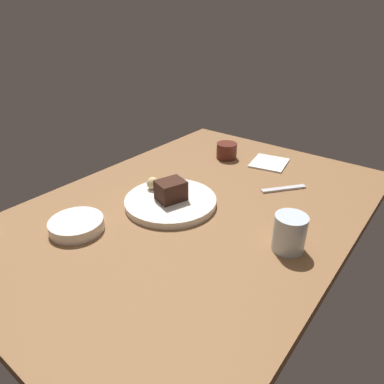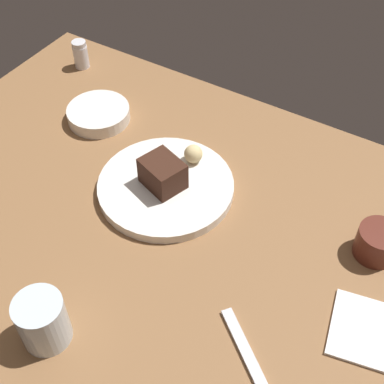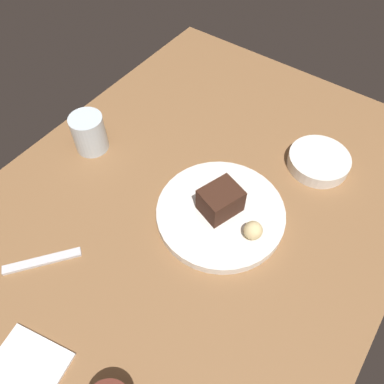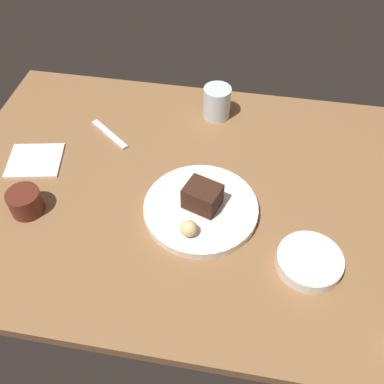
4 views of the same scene
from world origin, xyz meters
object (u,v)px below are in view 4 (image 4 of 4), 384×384
(bread_roll, at_px, (189,228))
(folded_napkin, at_px, (35,160))
(dessert_spoon, at_px, (109,134))
(side_bowl, at_px, (309,262))
(dessert_plate, at_px, (201,209))
(chocolate_cake_slice, at_px, (202,196))
(coffee_cup, at_px, (25,202))
(water_glass, at_px, (217,102))

(bread_roll, bearing_deg, folded_napkin, 158.53)
(dessert_spoon, distance_m, folded_napkin, 0.21)
(side_bowl, bearing_deg, dessert_plate, 157.02)
(bread_roll, relative_size, dessert_spoon, 0.25)
(dessert_plate, xyz_separation_m, folded_napkin, (-0.46, 0.09, -0.01))
(dessert_plate, relative_size, dessert_spoon, 1.80)
(chocolate_cake_slice, relative_size, coffee_cup, 1.02)
(dessert_spoon, height_order, folded_napkin, dessert_spoon)
(water_glass, bearing_deg, side_bowl, -60.65)
(bread_roll, height_order, side_bowl, bread_roll)
(side_bowl, relative_size, folded_napkin, 1.03)
(water_glass, distance_m, folded_napkin, 0.52)
(side_bowl, distance_m, dessert_spoon, 0.64)
(coffee_cup, height_order, dessert_spoon, coffee_cup)
(chocolate_cake_slice, bearing_deg, bread_roll, -100.44)
(dessert_plate, height_order, side_bowl, side_bowl)
(coffee_cup, bearing_deg, bread_roll, -2.47)
(side_bowl, bearing_deg, coffee_cup, 176.47)
(water_glass, xyz_separation_m, side_bowl, (0.26, -0.47, -0.03))
(coffee_cup, xyz_separation_m, folded_napkin, (-0.05, 0.16, -0.03))
(bread_roll, distance_m, dessert_spoon, 0.42)
(dessert_plate, distance_m, dessert_spoon, 0.37)
(side_bowl, relative_size, dessert_spoon, 0.94)
(dessert_plate, distance_m, side_bowl, 0.27)
(coffee_cup, bearing_deg, water_glass, 47.58)
(bread_roll, xyz_separation_m, water_glass, (0.00, 0.44, 0.01))
(dessert_plate, height_order, chocolate_cake_slice, chocolate_cake_slice)
(dessert_spoon, bearing_deg, water_glass, 64.35)
(coffee_cup, bearing_deg, dessert_spoon, 69.04)
(chocolate_cake_slice, height_order, folded_napkin, chocolate_cake_slice)
(chocolate_cake_slice, xyz_separation_m, water_glass, (-0.02, 0.36, -0.00))
(dessert_plate, distance_m, coffee_cup, 0.41)
(dessert_plate, xyz_separation_m, chocolate_cake_slice, (0.00, 0.00, 0.04))
(chocolate_cake_slice, distance_m, dessert_spoon, 0.37)
(chocolate_cake_slice, height_order, dessert_spoon, chocolate_cake_slice)
(chocolate_cake_slice, relative_size, water_glass, 0.86)
(bread_roll, bearing_deg, side_bowl, -5.09)
(chocolate_cake_slice, xyz_separation_m, folded_napkin, (-0.46, 0.09, -0.05))
(folded_napkin, bearing_deg, chocolate_cake_slice, -10.69)
(bread_roll, height_order, folded_napkin, bread_roll)
(chocolate_cake_slice, height_order, bread_roll, chocolate_cake_slice)
(coffee_cup, xyz_separation_m, dessert_spoon, (0.11, 0.29, -0.03))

